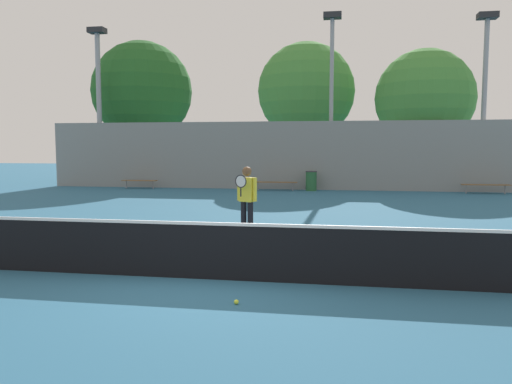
# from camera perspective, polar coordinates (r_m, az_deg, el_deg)

# --- Properties ---
(ground_plane) EXTENTS (100.00, 100.00, 0.00)m
(ground_plane) POSITION_cam_1_polar(r_m,az_deg,el_deg) (8.45, -5.82, -9.87)
(ground_plane) COLOR #285B7A
(tennis_net) EXTENTS (10.74, 0.09, 0.96)m
(tennis_net) POSITION_cam_1_polar(r_m,az_deg,el_deg) (8.33, -5.85, -6.63)
(tennis_net) COLOR #99999E
(tennis_net) RESTS_ON ground_plane
(tennis_player) EXTENTS (0.52, 0.48, 1.71)m
(tennis_player) POSITION_cam_1_polar(r_m,az_deg,el_deg) (12.08, -1.06, -0.56)
(tennis_player) COLOR black
(tennis_player) RESTS_ON ground_plane
(bench_courtside_near) EXTENTS (2.18, 0.40, 0.43)m
(bench_courtside_near) POSITION_cam_1_polar(r_m,az_deg,el_deg) (24.71, 2.22, 1.09)
(bench_courtside_near) COLOR brown
(bench_courtside_near) RESTS_ON ground_plane
(bench_courtside_far) EXTENTS (1.85, 0.40, 0.43)m
(bench_courtside_far) POSITION_cam_1_polar(r_m,az_deg,el_deg) (26.58, -13.17, 1.25)
(bench_courtside_far) COLOR brown
(bench_courtside_far) RESTS_ON ground_plane
(bench_adjacent_court) EXTENTS (2.12, 0.40, 0.43)m
(bench_adjacent_court) POSITION_cam_1_polar(r_m,az_deg,el_deg) (25.39, 24.77, 0.72)
(bench_adjacent_court) COLOR brown
(bench_adjacent_court) RESTS_ON ground_plane
(light_pole_near_left) EXTENTS (0.90, 0.60, 8.87)m
(light_pole_near_left) POSITION_cam_1_polar(r_m,az_deg,el_deg) (26.23, 8.64, 12.64)
(light_pole_near_left) COLOR #939399
(light_pole_near_left) RESTS_ON ground_plane
(light_pole_far_right) EXTENTS (0.90, 0.60, 8.47)m
(light_pole_far_right) POSITION_cam_1_polar(r_m,az_deg,el_deg) (26.73, 24.69, 11.20)
(light_pole_far_right) COLOR #939399
(light_pole_far_right) RESTS_ON ground_plane
(light_pole_center_back) EXTENTS (0.90, 0.60, 8.49)m
(light_pole_center_back) POSITION_cam_1_polar(r_m,az_deg,el_deg) (28.73, -17.52, 10.60)
(light_pole_center_back) COLOR #939399
(light_pole_center_back) RESTS_ON ground_plane
(trash_bin) EXTENTS (0.56, 0.56, 0.97)m
(trash_bin) POSITION_cam_1_polar(r_m,az_deg,el_deg) (24.68, 6.33, 1.27)
(trash_bin) COLOR #235B33
(trash_bin) RESTS_ON ground_plane
(tennis_ball) EXTENTS (0.07, 0.07, 0.07)m
(tennis_ball) POSITION_cam_1_polar(r_m,az_deg,el_deg) (7.13, -2.26, -12.44)
(tennis_ball) COLOR #D1E038
(tennis_ball) RESTS_ON ground_plane
(back_fence) EXTENTS (26.42, 0.06, 3.44)m
(back_fence) POSITION_cam_1_polar(r_m,az_deg,el_deg) (25.28, 4.67, 4.17)
(back_fence) COLOR gray
(back_fence) RESTS_ON ground_plane
(tree_green_tall) EXTENTS (5.98, 5.98, 8.46)m
(tree_green_tall) POSITION_cam_1_polar(r_m,az_deg,el_deg) (31.43, -12.88, 11.11)
(tree_green_tall) COLOR brown
(tree_green_tall) RESTS_ON ground_plane
(tree_green_broad) EXTENTS (5.71, 5.71, 8.28)m
(tree_green_broad) POSITION_cam_1_polar(r_m,az_deg,el_deg) (30.18, 5.74, 11.35)
(tree_green_broad) COLOR brown
(tree_green_broad) RESTS_ON ground_plane
(tree_dark_dense) EXTENTS (5.18, 5.18, 7.31)m
(tree_dark_dense) POSITION_cam_1_polar(r_m,az_deg,el_deg) (28.33, 18.70, 10.09)
(tree_dark_dense) COLOR brown
(tree_dark_dense) RESTS_ON ground_plane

